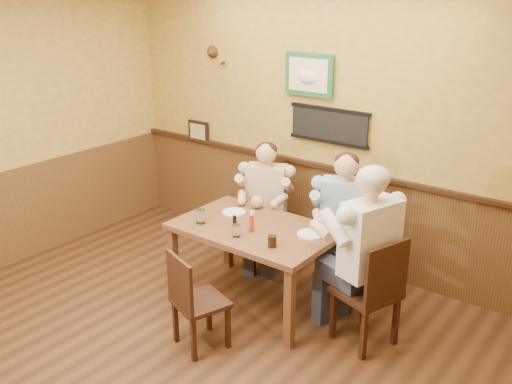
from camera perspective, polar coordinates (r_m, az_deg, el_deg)
room at (r=3.81m, az=-9.12°, el=3.51°), size 5.02×5.03×2.81m
dining_table at (r=5.06m, az=-0.11°, el=-4.44°), size 1.40×0.90×0.75m
chair_back_left at (r=5.92m, az=1.04°, el=-3.32°), size 0.49×0.49×0.81m
chair_back_right at (r=5.42m, az=8.58°, el=-5.62°), size 0.52×0.52×0.86m
chair_right_end at (r=4.68m, az=10.97°, el=-9.58°), size 0.55×0.55×0.94m
chair_near_side at (r=4.60m, az=-5.56°, el=-10.67°), size 0.48×0.48×0.83m
diner_tan_shirt at (r=5.85m, az=1.05°, el=-1.75°), size 0.70×0.70×1.16m
diner_blue_polo at (r=5.34m, az=8.69°, el=-3.84°), size 0.74×0.74×1.22m
diner_white_elder at (r=4.58m, az=11.13°, el=-7.38°), size 0.79×0.79×1.35m
water_glass_left at (r=5.09m, az=-5.55°, el=-2.43°), size 0.10×0.10×0.13m
water_glass_mid at (r=4.81m, az=-1.97°, el=-3.88°), size 0.09×0.09×0.11m
cola_tumbler at (r=4.63m, az=1.63°, el=-4.95°), size 0.09×0.09×0.10m
hot_sauce_bottle at (r=4.89m, az=-0.45°, el=-3.05°), size 0.05×0.05×0.17m
salt_shaker at (r=5.13m, az=-0.32°, el=-2.41°), size 0.04×0.04×0.09m
pepper_shaker at (r=5.04m, az=-2.16°, el=-2.84°), size 0.04×0.04×0.09m
plate_far_left at (r=5.32m, az=-2.22°, el=-2.02°), size 0.26×0.26×0.01m
plate_far_right at (r=4.87m, az=5.48°, el=-4.22°), size 0.30×0.30×0.02m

